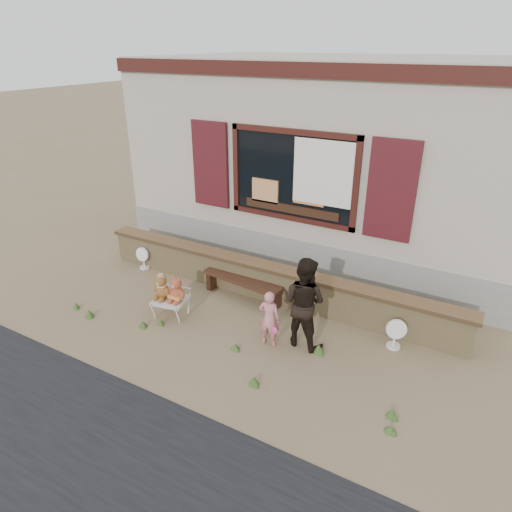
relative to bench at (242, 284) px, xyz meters
The scene contains 12 objects.
ground 0.88m from the bench, 63.80° to the right, with size 80.00×80.00×0.00m, color olive.
shopfront 4.13m from the bench, 84.41° to the left, with size 8.04×5.13×4.00m.
brick_wall 0.45m from the bench, 34.90° to the left, with size 7.10×0.36×0.67m.
bench is the anchor object (origin of this frame).
folding_chair 1.34m from the bench, 124.15° to the right, with size 0.62×0.57×0.33m.
teddy_bear_left 1.46m from the bench, 128.07° to the right, with size 0.33×0.28×0.45m, color brown, non-canonical shape.
teddy_bear_right 1.27m from the bench, 119.60° to the right, with size 0.33×0.28×0.44m, color brown, non-canonical shape.
child 1.48m from the bench, 42.78° to the right, with size 0.34×0.22×0.93m, color #D78081.
adult 1.73m from the bench, 25.29° to the right, with size 0.71×0.55×1.46m, color black.
fan_left 2.41m from the bench, behind, with size 0.30×0.20×0.47m.
fan_right 2.79m from the bench, ahead, with size 0.32×0.22×0.50m.
grass_tufts 1.69m from the bench, 65.77° to the right, with size 5.71×1.26×0.16m.
Camera 1 is at (3.41, -5.45, 4.27)m, focal length 32.00 mm.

